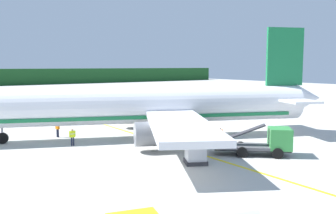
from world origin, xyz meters
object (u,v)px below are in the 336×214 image
crew_loader_left (72,136)px  crew_supervisor (58,128)px  service_truck_fuel (266,142)px  airliner_foreground (146,106)px  crew_marshaller (220,134)px  cargo_container_near (195,152)px

crew_loader_left → crew_supervisor: crew_supervisor is taller
crew_loader_left → service_truck_fuel: bearing=-46.7°
airliner_foreground → crew_marshaller: size_ratio=24.49×
cargo_container_near → airliner_foreground: bearing=79.0°
airliner_foreground → crew_loader_left: size_ratio=23.63×
crew_supervisor → crew_marshaller: bearing=-46.1°
airliner_foreground → crew_loader_left: 8.20m
cargo_container_near → crew_supervisor: (-5.47, 16.69, 0.14)m
airliner_foreground → crew_loader_left: bearing=175.2°
service_truck_fuel → crew_marshaller: 5.58m
cargo_container_near → crew_marshaller: size_ratio=1.37×
crew_marshaller → crew_loader_left: size_ratio=0.96×
airliner_foreground → cargo_container_near: size_ratio=17.81×
crew_loader_left → airliner_foreground: bearing=-4.8°
cargo_container_near → crew_marshaller: (6.51, 4.23, 0.04)m
airliner_foreground → crew_marshaller: airliner_foreground is taller
cargo_container_near → crew_supervisor: 17.57m
crew_marshaller → crew_loader_left: bearing=148.6°
crew_supervisor → service_truck_fuel: bearing=-56.2°
crew_marshaller → crew_loader_left: (-12.18, 7.44, 0.04)m
service_truck_fuel → crew_supervisor: size_ratio=3.48×
crew_loader_left → crew_supervisor: bearing=87.8°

